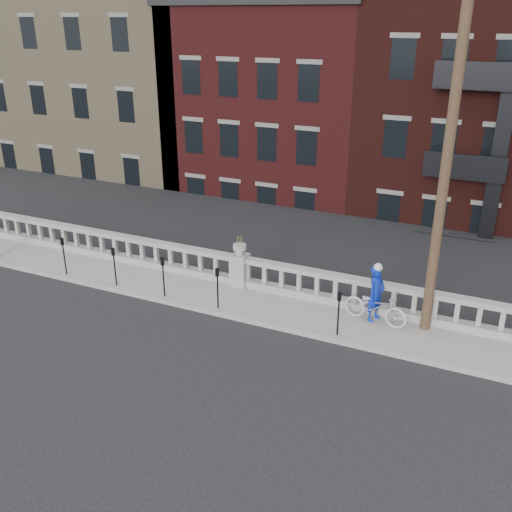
{
  "coord_description": "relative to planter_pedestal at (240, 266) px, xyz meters",
  "views": [
    {
      "loc": [
        7.8,
        -11.67,
        8.62
      ],
      "look_at": [
        0.94,
        3.2,
        1.66
      ],
      "focal_mm": 40.0,
      "sensor_mm": 36.0,
      "label": 1
    }
  ],
  "objects": [
    {
      "name": "utility_pole",
      "position": [
        6.2,
        -0.35,
        4.41
      ],
      "size": [
        1.6,
        0.28,
        10.0
      ],
      "color": "#422D1E",
      "rests_on": "sidewalk"
    },
    {
      "name": "sidewalk",
      "position": [
        0.0,
        -0.95,
        -0.76
      ],
      "size": [
        32.0,
        2.2,
        0.15
      ],
      "primitive_type": "cube",
      "color": "gray",
      "rests_on": "ground"
    },
    {
      "name": "parking_meter_c",
      "position": [
        -1.86,
        -1.8,
        0.17
      ],
      "size": [
        0.1,
        0.09,
        1.36
      ],
      "color": "black",
      "rests_on": "sidewalk"
    },
    {
      "name": "planter_pedestal",
      "position": [
        0.0,
        0.0,
        0.0
      ],
      "size": [
        0.55,
        0.55,
        1.76
      ],
      "color": "gray",
      "rests_on": "sidewalk"
    },
    {
      "name": "ground",
      "position": [
        0.0,
        -3.95,
        -0.83
      ],
      "size": [
        120.0,
        120.0,
        0.0
      ],
      "primitive_type": "plane",
      "color": "black",
      "rests_on": "ground"
    },
    {
      "name": "cyclist",
      "position": [
        4.71,
        -0.47,
        0.19
      ],
      "size": [
        0.62,
        0.74,
        1.73
      ],
      "primitive_type": "imported",
      "rotation": [
        0.0,
        0.0,
        1.19
      ],
      "color": "#0B25AF",
      "rests_on": "sidewalk"
    },
    {
      "name": "parking_meter_b",
      "position": [
        -3.79,
        -1.8,
        0.17
      ],
      "size": [
        0.1,
        0.09,
        1.36
      ],
      "color": "black",
      "rests_on": "sidewalk"
    },
    {
      "name": "parking_meter_a",
      "position": [
        -5.97,
        -1.8,
        0.17
      ],
      "size": [
        0.1,
        0.09,
        1.36
      ],
      "color": "black",
      "rests_on": "sidewalk"
    },
    {
      "name": "bicycle",
      "position": [
        4.76,
        -0.6,
        -0.17
      ],
      "size": [
        2.04,
        0.97,
        1.03
      ],
      "primitive_type": "imported",
      "rotation": [
        0.0,
        0.0,
        1.42
      ],
      "color": "silver",
      "rests_on": "sidewalk"
    },
    {
      "name": "balustrade",
      "position": [
        0.0,
        0.0,
        -0.19
      ],
      "size": [
        28.0,
        0.34,
        1.03
      ],
      "color": "gray",
      "rests_on": "sidewalk"
    },
    {
      "name": "lower_level",
      "position": [
        0.56,
        19.09,
        1.8
      ],
      "size": [
        80.0,
        44.0,
        20.8
      ],
      "color": "#605E59",
      "rests_on": "ground"
    },
    {
      "name": "parking_meter_e",
      "position": [
        3.99,
        -1.8,
        0.17
      ],
      "size": [
        0.1,
        0.09,
        1.36
      ],
      "color": "black",
      "rests_on": "sidewalk"
    },
    {
      "name": "parking_meter_d",
      "position": [
        0.12,
        -1.8,
        0.17
      ],
      "size": [
        0.1,
        0.09,
        1.36
      ],
      "color": "black",
      "rests_on": "sidewalk"
    }
  ]
}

